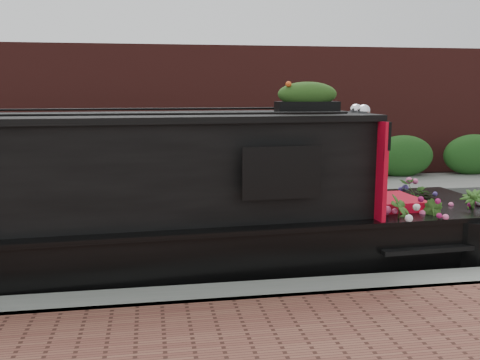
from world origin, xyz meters
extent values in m
plane|color=black|center=(0.00, 0.00, 0.00)|extent=(80.00, 80.00, 0.00)
cube|color=slate|center=(0.00, -3.30, 0.00)|extent=(40.00, 0.60, 0.50)
cube|color=#61625E|center=(0.00, 4.20, 0.00)|extent=(40.00, 2.40, 0.34)
cube|color=#1E4B19|center=(0.00, 5.10, 0.00)|extent=(40.00, 1.10, 2.80)
cube|color=#55201D|center=(0.00, 7.20, 0.00)|extent=(40.00, 1.00, 8.00)
cube|color=black|center=(-2.77, -1.78, 1.53)|extent=(9.97, 2.34, 1.45)
cube|color=black|center=(-2.77, -1.78, 2.30)|extent=(10.14, 2.51, 0.09)
cube|color=red|center=(2.21, -1.78, 1.53)|extent=(0.15, 1.88, 1.45)
cube|color=black|center=(0.78, -2.74, 1.61)|extent=(0.97, 0.08, 0.59)
cube|color=red|center=(2.77, -1.78, 0.75)|extent=(0.90, 1.01, 0.54)
sphere|color=white|center=(2.22, -1.93, 2.38)|extent=(0.19, 0.19, 0.19)
sphere|color=white|center=(2.22, -1.63, 2.38)|extent=(0.19, 0.19, 0.19)
cube|color=black|center=(1.40, -1.78, 2.43)|extent=(0.95, 0.34, 0.17)
ellipsoid|color=#F8591B|center=(1.40, -1.78, 2.65)|extent=(1.03, 0.33, 0.26)
imported|color=#2D571D|center=(2.58, -2.51, 0.85)|extent=(0.46, 0.44, 0.72)
imported|color=#2D571D|center=(3.13, -2.44, 0.79)|extent=(0.31, 0.36, 0.62)
imported|color=#2D571D|center=(3.63, -1.08, 0.82)|extent=(0.72, 0.66, 0.67)
imported|color=#2D571D|center=(3.99, -2.08, 0.82)|extent=(0.53, 0.53, 0.67)
imported|color=#2D571D|center=(2.63, -0.95, 0.81)|extent=(0.34, 0.41, 0.66)
camera|label=1|loc=(-0.93, -9.47, 2.69)|focal=40.00mm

